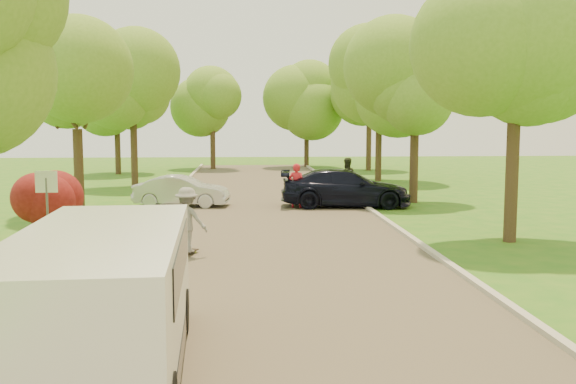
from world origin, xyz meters
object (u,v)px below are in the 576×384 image
object	(u,v)px
dark_sedan	(345,188)
street_sign	(47,195)
minivan	(102,301)
silver_sedan	(182,191)
longboard	(188,252)
person_striped	(296,186)
skateboarder	(187,220)
person_olive	(347,178)

from	to	relation	value
dark_sedan	street_sign	bearing A→B (deg)	138.67
minivan	street_sign	bearing A→B (deg)	108.25
silver_sedan	longboard	distance (m)	9.78
dark_sedan	person_striped	bearing A→B (deg)	100.48
street_sign	skateboarder	distance (m)	3.63
dark_sedan	person_striped	distance (m)	2.01
silver_sedan	person_olive	world-z (taller)	person_olive
street_sign	minivan	xyz separation A→B (m)	(3.12, -8.14, -0.51)
person_striped	person_olive	bearing A→B (deg)	-107.44
dark_sedan	skateboarder	bearing A→B (deg)	153.38
skateboarder	person_striped	distance (m)	9.61
silver_sedan	dark_sedan	distance (m)	6.63
minivan	silver_sedan	bearing A→B (deg)	89.31
skateboarder	person_olive	world-z (taller)	person_olive
person_olive	silver_sedan	bearing A→B (deg)	-4.19
street_sign	person_striped	bearing A→B (deg)	50.50
longboard	skateboarder	bearing A→B (deg)	-0.00
silver_sedan	person_olive	xyz separation A→B (m)	(7.10, 2.28, 0.28)
minivan	skateboarder	size ratio (longest dim) A/B	3.29
dark_sedan	longboard	world-z (taller)	dark_sedan
minivan	person_striped	world-z (taller)	minivan
longboard	person_olive	world-z (taller)	person_olive
street_sign	silver_sedan	world-z (taller)	street_sign
street_sign	person_olive	bearing A→B (deg)	50.55
person_olive	skateboarder	bearing A→B (deg)	41.28
street_sign	skateboarder	world-z (taller)	street_sign
street_sign	person_striped	distance (m)	11.18
dark_sedan	person_olive	bearing A→B (deg)	-5.41
silver_sedan	person_olive	bearing A→B (deg)	-64.75
silver_sedan	minivan	bearing A→B (deg)	-170.56
skateboarder	silver_sedan	bearing A→B (deg)	-61.70
street_sign	silver_sedan	size ratio (longest dim) A/B	0.57
silver_sedan	skateboarder	xyz separation A→B (m)	(1.07, -9.71, 0.31)
skateboarder	person_olive	bearing A→B (deg)	-94.67
dark_sedan	person_olive	distance (m)	2.89
street_sign	minivan	bearing A→B (deg)	-69.05
dark_sedan	person_olive	size ratio (longest dim) A/B	2.86
person_striped	longboard	bearing A→B (deg)	90.28
dark_sedan	person_striped	xyz separation A→B (m)	(-2.00, -0.21, 0.13)
dark_sedan	longboard	distance (m)	10.71
silver_sedan	dark_sedan	xyz separation A→B (m)	(6.60, -0.56, 0.13)
minivan	silver_sedan	world-z (taller)	minivan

